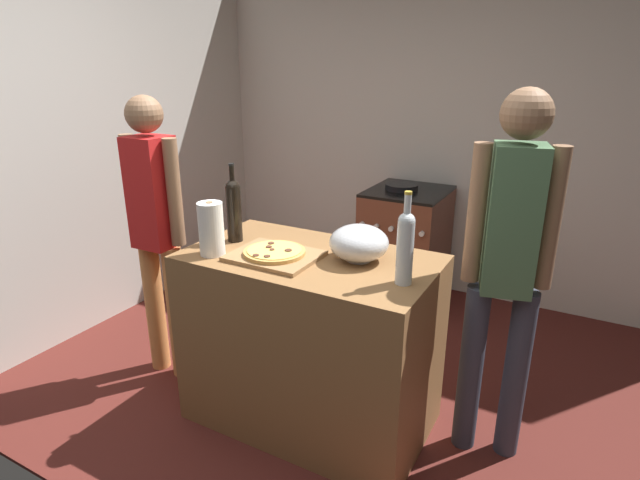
{
  "coord_description": "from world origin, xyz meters",
  "views": [
    {
      "loc": [
        1.16,
        -1.3,
        1.8
      ],
      "look_at": [
        0.02,
        0.76,
        0.96
      ],
      "focal_mm": 28.81,
      "sensor_mm": 36.0,
      "label": 1
    }
  ],
  "objects": [
    {
      "name": "counter",
      "position": [
        0.02,
        0.66,
        0.46
      ],
      "size": [
        1.2,
        0.68,
        0.91
      ],
      "primitive_type": "cube",
      "color": "olive",
      "rests_on": "ground_plane"
    },
    {
      "name": "pizza",
      "position": [
        -0.11,
        0.56,
        0.94
      ],
      "size": [
        0.29,
        0.29,
        0.03
      ],
      "color": "tan",
      "rests_on": "cutting_board"
    },
    {
      "name": "kitchen_wall_rear",
      "position": [
        0.0,
        2.64,
        1.3
      ],
      "size": [
        4.22,
        0.1,
        2.6
      ],
      "primitive_type": "cube",
      "color": "beige",
      "rests_on": "ground_plane"
    },
    {
      "name": "wine_bottle_green",
      "position": [
        0.52,
        0.58,
        1.08
      ],
      "size": [
        0.07,
        0.07,
        0.39
      ],
      "color": "silver",
      "rests_on": "counter"
    },
    {
      "name": "ground_plane",
      "position": [
        0.0,
        1.3,
        -0.01
      ],
      "size": [
        4.22,
        3.19,
        0.02
      ],
      "primitive_type": "cube",
      "color": "#511E19"
    },
    {
      "name": "kitchen_wall_left",
      "position": [
        -1.86,
        1.3,
        1.3
      ],
      "size": [
        0.1,
        3.19,
        2.6
      ],
      "primitive_type": "cube",
      "color": "beige",
      "rests_on": "ground_plane"
    },
    {
      "name": "person_in_red",
      "position": [
        0.88,
        0.87,
        0.98
      ],
      "size": [
        0.36,
        0.24,
        1.7
      ],
      "color": "#383D4C",
      "rests_on": "ground_plane"
    },
    {
      "name": "cutting_board",
      "position": [
        -0.11,
        0.56,
        0.92
      ],
      "size": [
        0.4,
        0.32,
        0.02
      ],
      "primitive_type": "cube",
      "color": "#9E7247",
      "rests_on": "counter"
    },
    {
      "name": "paper_towel_roll",
      "position": [
        -0.39,
        0.46,
        1.04
      ],
      "size": [
        0.12,
        0.12,
        0.26
      ],
      "color": "white",
      "rests_on": "counter"
    },
    {
      "name": "mixing_bowl",
      "position": [
        0.25,
        0.72,
        1.0
      ],
      "size": [
        0.27,
        0.27,
        0.17
      ],
      "color": "#B2B2B7",
      "rests_on": "counter"
    },
    {
      "name": "stove",
      "position": [
        -0.05,
        2.24,
        0.44
      ],
      "size": [
        0.56,
        0.64,
        0.92
      ],
      "color": "brown",
      "rests_on": "ground_plane"
    },
    {
      "name": "person_in_stripes",
      "position": [
        -0.94,
        0.63,
        0.93
      ],
      "size": [
        0.38,
        0.21,
        1.62
      ],
      "color": "#D88C4C",
      "rests_on": "ground_plane"
    },
    {
      "name": "wine_bottle_amber",
      "position": [
        -0.42,
        0.67,
        1.09
      ],
      "size": [
        0.08,
        0.08,
        0.4
      ],
      "color": "black",
      "rests_on": "counter"
    }
  ]
}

